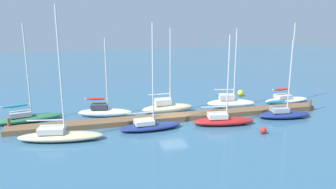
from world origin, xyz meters
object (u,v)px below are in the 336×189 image
Objects in this scene: sailboat_7 at (284,113)px; sailboat_0 at (27,117)px; sailboat_2 at (104,111)px; mooring_buoy_yellow at (241,93)px; sailboat_1 at (60,134)px; sailboat_8 at (286,98)px; mooring_buoy_red at (263,130)px; sailboat_6 at (231,102)px; sailboat_4 at (167,107)px; sailboat_3 at (150,125)px; sailboat_5 at (223,120)px.

sailboat_0 is at bearing 175.35° from sailboat_7.
sailboat_2 is 10.17× the size of mooring_buoy_yellow.
sailboat_1 is 1.20× the size of sailboat_8.
sailboat_6 is at bearing 84.52° from mooring_buoy_red.
mooring_buoy_yellow is at bearing 21.73° from sailboat_4.
sailboat_2 is 0.90× the size of sailboat_4.
sailboat_4 is (10.28, 5.17, 0.09)m from sailboat_1.
sailboat_0 is 24.40m from sailboat_7.
sailboat_0 is 11.76m from sailboat_3.
mooring_buoy_red is at bearing -23.65° from sailboat_3.
sailboat_2 is at bearing 146.23° from mooring_buoy_red.
sailboat_8 reaches higher than mooring_buoy_red.
sailboat_6 is 8.13m from mooring_buoy_red.
sailboat_0 reaches higher than sailboat_6.
sailboat_7 is at bearing -3.28° from sailboat_3.
mooring_buoy_yellow is at bearing 65.06° from sailboat_6.
sailboat_4 is at bearing -166.11° from sailboat_6.
sailboat_6 is 6.90m from sailboat_8.
sailboat_3 is at bearing 159.23° from mooring_buoy_red.
sailboat_1 is 1.43× the size of sailboat_7.
sailboat_5 reaches higher than sailboat_2.
mooring_buoy_yellow is (20.69, 9.60, -0.15)m from sailboat_1.
sailboat_6 is (17.37, 5.31, 0.07)m from sailboat_1.
sailboat_1 is at bearing -150.20° from sailboat_6.
sailboat_6 is at bearing 66.69° from sailboat_5.
sailboat_7 is (3.36, -4.73, -0.11)m from sailboat_6.
sailboat_5 is (3.94, -4.94, -0.13)m from sailboat_4.
sailboat_8 is at bearing 47.13° from mooring_buoy_red.
mooring_buoy_red is at bearing -82.68° from sailboat_6.
sailboat_0 reaches higher than sailboat_4.
sailboat_6 reaches higher than sailboat_5.
sailboat_5 is 5.97m from sailboat_6.
mooring_buoy_yellow is at bearing 31.22° from sailboat_3.
sailboat_8 is at bearing -48.97° from mooring_buoy_yellow.
sailboat_5 is 14.07× the size of mooring_buoy_red.
mooring_buoy_yellow is at bearing 63.91° from sailboat_5.
sailboat_1 is at bearing -154.56° from sailboat_4.
sailboat_4 reaches higher than sailboat_5.
sailboat_3 is 15.93m from mooring_buoy_yellow.
sailboat_2 is at bearing -11.46° from sailboat_0.
sailboat_3 is 5.29m from sailboat_4.
sailboat_5 is 11.38m from mooring_buoy_yellow.
sailboat_1 is 24.88m from sailboat_8.
sailboat_0 is 21.46m from mooring_buoy_red.
mooring_buoy_yellow is at bearing 26.42° from sailboat_2.
sailboat_8 is (13.99, 0.31, -0.13)m from sailboat_4.
sailboat_0 is 6.50m from sailboat_1.
sailboat_3 reaches higher than mooring_buoy_red.
sailboat_8 is at bearing 12.65° from sailboat_2.
sailboat_2 is 20.27m from sailboat_8.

